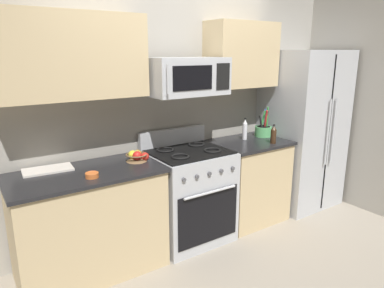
{
  "coord_description": "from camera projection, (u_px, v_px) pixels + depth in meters",
  "views": [
    {
      "loc": [
        -1.81,
        -2.01,
        1.86
      ],
      "look_at": [
        -0.05,
        0.59,
        1.03
      ],
      "focal_mm": 33.06,
      "sensor_mm": 36.0,
      "label": 1
    }
  ],
  "objects": [
    {
      "name": "upper_cabinets_right",
      "position": [
        242.0,
        55.0,
        3.75
      ],
      "size": [
        0.79,
        0.34,
        0.67
      ],
      "color": "tan"
    },
    {
      "name": "counter_right",
      "position": [
        248.0,
        180.0,
        3.96
      ],
      "size": [
        0.8,
        0.65,
        0.91
      ],
      "color": "tan",
      "rests_on": "ground"
    },
    {
      "name": "utensil_crock",
      "position": [
        263.0,
        130.0,
        4.05
      ],
      "size": [
        0.19,
        0.19,
        0.34
      ],
      "color": "#59AD66",
      "rests_on": "counter_right"
    },
    {
      "name": "counter_left",
      "position": [
        90.0,
        222.0,
        2.98
      ],
      "size": [
        1.24,
        0.65,
        0.91
      ],
      "color": "tan",
      "rests_on": "ground"
    },
    {
      "name": "bottle_vinegar",
      "position": [
        245.0,
        130.0,
        3.89
      ],
      "size": [
        0.05,
        0.05,
        0.24
      ],
      "color": "silver",
      "rests_on": "counter_right"
    },
    {
      "name": "bottle_soy",
      "position": [
        273.0,
        135.0,
        3.73
      ],
      "size": [
        0.06,
        0.06,
        0.2
      ],
      "color": "#382314",
      "rests_on": "counter_right"
    },
    {
      "name": "refrigerator",
      "position": [
        302.0,
        130.0,
        4.28
      ],
      "size": [
        0.86,
        0.76,
        1.87
      ],
      "color": "#B2B5BA",
      "rests_on": "ground"
    },
    {
      "name": "microwave",
      "position": [
        187.0,
        76.0,
        3.25
      ],
      "size": [
        0.74,
        0.44,
        0.34
      ],
      "color": "#B2B5BA"
    },
    {
      "name": "cutting_board",
      "position": [
        48.0,
        170.0,
        2.89
      ],
      "size": [
        0.4,
        0.24,
        0.02
      ],
      "primitive_type": "cube",
      "rotation": [
        0.0,
        0.0,
        -0.08
      ],
      "color": "silver",
      "rests_on": "counter_left"
    },
    {
      "name": "fruit_basket",
      "position": [
        136.0,
        156.0,
        3.13
      ],
      "size": [
        0.19,
        0.19,
        0.1
      ],
      "color": "brown",
      "rests_on": "counter_left"
    },
    {
      "name": "upper_cabinets_left",
      "position": [
        69.0,
        56.0,
        2.77
      ],
      "size": [
        1.23,
        0.34,
        0.67
      ],
      "color": "tan"
    },
    {
      "name": "ground_plane",
      "position": [
        235.0,
        272.0,
        3.07
      ],
      "size": [
        16.0,
        16.0,
        0.0
      ],
      "primitive_type": "plane",
      "color": "gray"
    },
    {
      "name": "wall_back",
      "position": [
        167.0,
        107.0,
        3.63
      ],
      "size": [
        8.0,
        0.1,
        2.6
      ],
      "primitive_type": "cube",
      "color": "#9E998E",
      "rests_on": "ground"
    },
    {
      "name": "range_oven",
      "position": [
        189.0,
        194.0,
        3.52
      ],
      "size": [
        0.76,
        0.69,
        1.09
      ],
      "color": "#B2B5BA",
      "rests_on": "ground"
    },
    {
      "name": "prep_bowl",
      "position": [
        92.0,
        175.0,
        2.73
      ],
      "size": [
        0.1,
        0.1,
        0.04
      ],
      "color": "#D1662D",
      "rests_on": "counter_left"
    },
    {
      "name": "apple_loose",
      "position": [
        145.0,
        157.0,
        3.15
      ],
      "size": [
        0.08,
        0.08,
        0.08
      ],
      "primitive_type": "sphere",
      "color": "red",
      "rests_on": "counter_left"
    }
  ]
}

